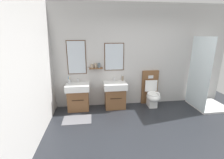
# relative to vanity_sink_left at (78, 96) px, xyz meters

# --- Properties ---
(ground_plane) EXTENTS (6.26, 5.37, 0.10)m
(ground_plane) POSITION_rel_vanity_sink_left_xyz_m (1.77, -1.77, -0.44)
(ground_plane) COLOR #23262B
(ground_plane) RESTS_ON ground
(wall_back) EXTENTS (5.06, 0.27, 2.80)m
(wall_back) POSITION_rel_vanity_sink_left_xyz_m (1.75, 0.26, 1.01)
(wall_back) COLOR #B7B5B2
(wall_back) RESTS_ON ground
(wall_left) EXTENTS (0.12, 4.17, 2.80)m
(wall_left) POSITION_rel_vanity_sink_left_xyz_m (-0.70, -1.77, 1.01)
(wall_left) COLOR #B7B5B2
(wall_left) RESTS_ON ground
(bath_mat) EXTENTS (0.68, 0.44, 0.01)m
(bath_mat) POSITION_rel_vanity_sink_left_xyz_m (0.00, -0.59, -0.38)
(bath_mat) COLOR slate
(bath_mat) RESTS_ON ground
(vanity_sink_left) EXTENTS (0.62, 0.48, 0.73)m
(vanity_sink_left) POSITION_rel_vanity_sink_left_xyz_m (0.00, 0.00, 0.00)
(vanity_sink_left) COLOR brown
(vanity_sink_left) RESTS_ON ground
(tap_on_left_sink) EXTENTS (0.03, 0.13, 0.11)m
(tap_on_left_sink) POSITION_rel_vanity_sink_left_xyz_m (0.00, 0.17, 0.41)
(tap_on_left_sink) COLOR silver
(tap_on_left_sink) RESTS_ON vanity_sink_left
(vanity_sink_right) EXTENTS (0.62, 0.48, 0.73)m
(vanity_sink_right) POSITION_rel_vanity_sink_left_xyz_m (1.01, 0.00, 0.00)
(vanity_sink_right) COLOR brown
(vanity_sink_right) RESTS_ON ground
(tap_on_right_sink) EXTENTS (0.03, 0.13, 0.11)m
(tap_on_right_sink) POSITION_rel_vanity_sink_left_xyz_m (1.01, 0.17, 0.41)
(tap_on_right_sink) COLOR silver
(tap_on_right_sink) RESTS_ON vanity_sink_right
(toilet) EXTENTS (0.48, 0.62, 1.00)m
(toilet) POSITION_rel_vanity_sink_left_xyz_m (2.07, -0.00, -0.01)
(toilet) COLOR brown
(toilet) RESTS_ON ground
(toothbrush_cup) EXTENTS (0.07, 0.07, 0.20)m
(toothbrush_cup) POSITION_rel_vanity_sink_left_xyz_m (-0.23, 0.16, 0.39)
(toothbrush_cup) COLOR silver
(toothbrush_cup) RESTS_ON vanity_sink_left
(soap_dispenser) EXTENTS (0.06, 0.06, 0.17)m
(soap_dispenser) POSITION_rel_vanity_sink_left_xyz_m (1.25, 0.17, 0.41)
(soap_dispenser) COLOR gray
(soap_dispenser) RESTS_ON vanity_sink_right
(shower_tray) EXTENTS (0.90, 0.85, 1.95)m
(shower_tray) POSITION_rel_vanity_sink_left_xyz_m (3.49, -0.31, 0.03)
(shower_tray) COLOR white
(shower_tray) RESTS_ON ground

